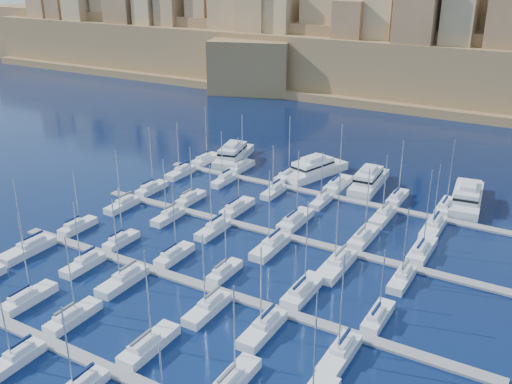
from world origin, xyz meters
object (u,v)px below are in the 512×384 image
Objects in this scene: sailboat_2 at (73,317)px; motor_yacht_b at (314,169)px; motor_yacht_d at (467,197)px; sailboat_4 at (233,381)px; motor_yacht_c at (369,180)px; motor_yacht_a at (233,154)px.

sailboat_2 is 0.71× the size of motor_yacht_b.
motor_yacht_b and motor_yacht_d have the same top height.
motor_yacht_d is (34.79, 0.42, 0.00)m from motor_yacht_b.
motor_yacht_d is (12.94, 71.21, 0.98)m from sailboat_4.
sailboat_2 is 81.60m from motor_yacht_d.
sailboat_2 is at bearing -104.77° from motor_yacht_c.
sailboat_2 is 0.74× the size of motor_yacht_a.
sailboat_4 is 0.73× the size of motor_yacht_b.
motor_yacht_b is 0.97× the size of motor_yacht_d.
motor_yacht_b is (4.81, 70.92, 0.99)m from sailboat_2.
sailboat_2 is 0.69× the size of motor_yacht_d.
sailboat_4 is at bearing -83.39° from motor_yacht_c.
sailboat_4 is 0.71× the size of motor_yacht_d.
sailboat_2 is 72.67m from motor_yacht_c.
motor_yacht_c is (-8.13, 70.13, 0.98)m from sailboat_4.
motor_yacht_a and motor_yacht_c have the same top height.
motor_yacht_d is at bearing 2.92° from motor_yacht_c.
motor_yacht_a is at bearing 179.43° from motor_yacht_c.
sailboat_4 is at bearing 0.28° from sailboat_2.
motor_yacht_b is at bearing 107.15° from sailboat_4.
motor_yacht_d is at bearing 79.70° from sailboat_4.
motor_yacht_c is (36.19, -0.36, -0.00)m from motor_yacht_a.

